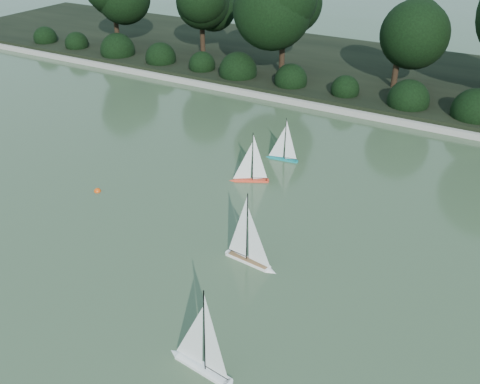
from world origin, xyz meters
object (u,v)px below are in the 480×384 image
Objects in this scene: race_buoy at (97,191)px; sailboat_teal at (281,153)px; sailboat_orange at (248,173)px; sailboat_white_a at (198,355)px; sailboat_white_b at (252,253)px.

sailboat_teal is at bearing 50.39° from race_buoy.
sailboat_orange reaches higher than sailboat_teal.
sailboat_orange is at bearing 111.45° from sailboat_white_a.
sailboat_white_a is 5.88m from sailboat_orange.
sailboat_white_a is at bearing -79.20° from sailboat_white_b.
sailboat_white_a is at bearing -74.18° from sailboat_teal.
sailboat_white_b reaches higher than sailboat_orange.
sailboat_white_b is at bearing 100.80° from sailboat_white_a.
sailboat_white_b is at bearing -59.90° from sailboat_orange.
race_buoy is at bearing 146.84° from sailboat_white_a.
sailboat_white_a is at bearing -68.55° from sailboat_orange.
sailboat_white_a is 5.98m from race_buoy.
sailboat_orange is 8.34× the size of race_buoy.
sailboat_teal is at bearing 82.91° from sailboat_orange.
sailboat_teal is (-1.47, 4.31, -0.05)m from sailboat_white_b.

